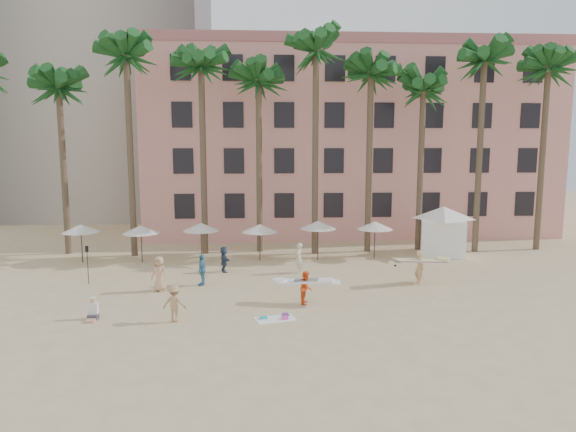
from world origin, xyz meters
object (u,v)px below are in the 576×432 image
(pink_hotel, at_px, (344,143))
(carrier_white, at_px, (306,286))
(cabana, at_px, (443,226))
(carrier_yellow, at_px, (419,265))

(pink_hotel, xyz_separation_m, carrier_white, (-5.70, -23.23, -7.11))
(cabana, relative_size, carrier_white, 2.00)
(carrier_yellow, bearing_deg, carrier_white, -154.72)
(pink_hotel, height_order, cabana, pink_hotel)
(cabana, xyz_separation_m, carrier_white, (-10.91, -10.90, -1.18))
(pink_hotel, xyz_separation_m, carrier_yellow, (1.10, -20.02, -6.91))
(cabana, distance_m, carrier_yellow, 8.77)
(pink_hotel, relative_size, carrier_white, 12.50)
(carrier_yellow, height_order, carrier_white, carrier_yellow)
(pink_hotel, distance_m, carrier_white, 24.96)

